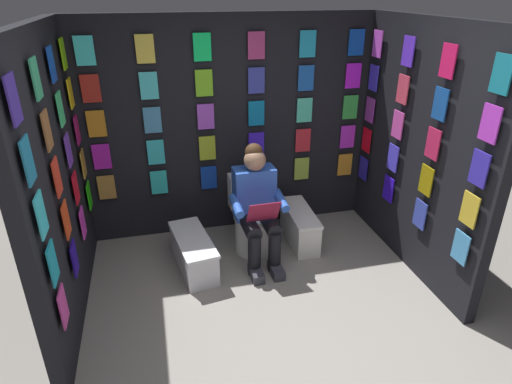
# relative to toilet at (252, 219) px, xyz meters

# --- Properties ---
(ground_plane) EXTENTS (30.00, 30.00, 0.00)m
(ground_plane) POSITION_rel_toilet_xyz_m (0.10, 1.58, -0.33)
(ground_plane) COLOR gray
(display_wall_back) EXTENTS (3.14, 0.14, 2.30)m
(display_wall_back) POSITION_rel_toilet_xyz_m (0.10, -0.55, 0.83)
(display_wall_back) COLOR black
(display_wall_back) RESTS_ON ground
(display_wall_left) EXTENTS (0.14, 2.09, 2.30)m
(display_wall_left) POSITION_rel_toilet_xyz_m (-1.47, 0.54, 0.83)
(display_wall_left) COLOR black
(display_wall_left) RESTS_ON ground
(display_wall_right) EXTENTS (0.14, 2.09, 2.30)m
(display_wall_right) POSITION_rel_toilet_xyz_m (1.67, 0.54, 0.83)
(display_wall_right) COLOR black
(display_wall_right) RESTS_ON ground
(toilet) EXTENTS (0.41, 0.56, 0.77)m
(toilet) POSITION_rel_toilet_xyz_m (0.00, 0.00, 0.00)
(toilet) COLOR white
(toilet) RESTS_ON ground
(person_reading) EXTENTS (0.53, 0.69, 1.19)m
(person_reading) POSITION_rel_toilet_xyz_m (-0.01, 0.23, 0.27)
(person_reading) COLOR blue
(person_reading) RESTS_ON ground
(comic_longbox_near) EXTENTS (0.28, 0.75, 0.37)m
(comic_longbox_near) POSITION_rel_toilet_xyz_m (-0.52, 0.03, -0.14)
(comic_longbox_near) COLOR white
(comic_longbox_near) RESTS_ON ground
(comic_longbox_far) EXTENTS (0.42, 0.84, 0.34)m
(comic_longbox_far) POSITION_rel_toilet_xyz_m (0.64, 0.25, -0.15)
(comic_longbox_far) COLOR silver
(comic_longbox_far) RESTS_ON ground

